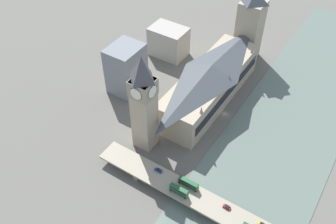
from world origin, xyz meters
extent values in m
plane|color=#605E56|center=(0.00, 0.00, 0.00)|extent=(600.00, 600.00, 0.00)
cube|color=slate|center=(-39.87, 0.00, 0.15)|extent=(67.75, 360.00, 0.30)
cube|color=tan|center=(17.05, -8.00, 11.30)|extent=(28.09, 96.70, 22.60)
cube|color=black|center=(2.85, -8.00, 12.43)|extent=(0.40, 88.97, 6.78)
pyramid|color=#3D4247|center=(17.05, -8.00, 25.96)|extent=(27.53, 94.77, 6.72)
cone|color=gray|center=(4.00, -44.75, 25.10)|extent=(2.20, 2.20, 5.00)
cone|color=gray|center=(4.00, -8.00, 25.10)|extent=(2.20, 2.20, 5.00)
cone|color=gray|center=(4.00, 28.75, 25.10)|extent=(2.20, 2.20, 5.00)
cube|color=tan|center=(29.91, 50.25, 25.42)|extent=(11.80, 11.80, 50.84)
cube|color=gray|center=(29.91, 50.25, 45.52)|extent=(12.51, 12.51, 10.62)
cylinder|color=black|center=(23.83, 50.25, 45.52)|extent=(0.50, 7.83, 7.83)
cylinder|color=silver|center=(23.71, 50.25, 45.52)|extent=(0.62, 7.25, 7.25)
cylinder|color=black|center=(35.99, 50.25, 45.52)|extent=(0.50, 7.83, 7.83)
cylinder|color=silver|center=(36.11, 50.25, 45.52)|extent=(0.62, 7.25, 7.25)
cylinder|color=black|center=(29.91, 44.18, 45.52)|extent=(7.83, 0.50, 7.83)
cylinder|color=silver|center=(29.91, 44.06, 45.52)|extent=(7.25, 0.62, 7.25)
cylinder|color=black|center=(29.91, 56.33, 45.52)|extent=(7.83, 0.50, 7.83)
cylinder|color=silver|center=(29.91, 56.45, 45.52)|extent=(7.25, 0.62, 7.25)
pyramid|color=#424247|center=(29.91, 50.25, 58.60)|extent=(12.04, 12.04, 15.54)
cube|color=tan|center=(17.05, -68.96, 23.73)|extent=(17.21, 17.21, 47.47)
cube|color=gray|center=(-39.87, 71.10, 2.49)|extent=(3.00, 11.81, 4.97)
cube|color=gray|center=(18.75, 71.10, 2.49)|extent=(3.00, 11.81, 4.97)
cube|color=gray|center=(-39.87, 71.10, 5.57)|extent=(167.50, 13.90, 1.20)
cube|color=#235B33|center=(-10.90, 67.54, 7.54)|extent=(11.82, 2.54, 1.87)
cube|color=black|center=(-10.90, 67.54, 7.91)|extent=(10.64, 2.60, 0.82)
cube|color=#235B33|center=(-10.90, 67.54, 9.57)|extent=(11.58, 2.54, 2.20)
cube|color=black|center=(-10.90, 67.54, 9.68)|extent=(10.64, 2.60, 1.05)
cube|color=#1E4E2B|center=(-10.90, 67.54, 10.75)|extent=(11.47, 2.41, 0.16)
cylinder|color=black|center=(-5.85, 66.39, 6.71)|extent=(1.08, 0.28, 1.08)
cylinder|color=black|center=(-5.85, 68.70, 6.71)|extent=(1.08, 0.28, 1.08)
cylinder|color=black|center=(-15.84, 66.39, 6.71)|extent=(1.08, 0.28, 1.08)
cylinder|color=black|center=(-15.84, 68.70, 6.71)|extent=(1.08, 0.28, 1.08)
cube|color=#235B33|center=(-8.96, 74.34, 7.63)|extent=(10.92, 2.51, 2.05)
cube|color=black|center=(-8.96, 74.34, 8.04)|extent=(9.82, 2.57, 0.90)
cube|color=#235B33|center=(-8.96, 74.34, 9.86)|extent=(10.70, 2.51, 2.41)
cube|color=black|center=(-8.96, 74.34, 9.98)|extent=(9.82, 2.57, 1.16)
cube|color=#1E4E2B|center=(-8.96, 74.34, 11.14)|extent=(10.59, 2.38, 0.16)
cylinder|color=black|center=(-4.36, 73.20, 6.71)|extent=(1.07, 0.28, 1.07)
cylinder|color=black|center=(-4.36, 75.49, 6.71)|extent=(1.07, 0.28, 1.07)
cylinder|color=black|center=(-13.45, 73.20, 6.71)|extent=(1.07, 0.28, 1.07)
cylinder|color=black|center=(-13.45, 75.49, 6.71)|extent=(1.07, 0.28, 1.07)
cube|color=gold|center=(-53.66, 67.61, 6.74)|extent=(4.13, 1.75, 0.64)
cube|color=black|center=(-53.78, 67.61, 7.34)|extent=(2.15, 1.58, 0.55)
cylinder|color=black|center=(-52.08, 66.82, 6.52)|extent=(0.69, 0.22, 0.69)
cylinder|color=black|center=(-52.08, 68.39, 6.52)|extent=(0.69, 0.22, 0.69)
cube|color=maroon|center=(-34.49, 68.20, 6.76)|extent=(4.08, 1.89, 0.72)
cube|color=black|center=(-34.62, 68.20, 7.42)|extent=(2.12, 1.70, 0.59)
cylinder|color=black|center=(-32.91, 67.35, 6.49)|extent=(0.64, 0.22, 0.64)
cylinder|color=black|center=(-32.91, 69.06, 6.49)|extent=(0.64, 0.22, 0.64)
cylinder|color=black|center=(-36.08, 67.35, 6.49)|extent=(0.64, 0.22, 0.64)
cylinder|color=black|center=(-36.08, 69.06, 6.49)|extent=(0.64, 0.22, 0.64)
cube|color=navy|center=(8.59, 67.95, 6.77)|extent=(4.63, 1.89, 0.69)
cube|color=black|center=(8.45, 67.95, 7.41)|extent=(2.41, 1.70, 0.59)
cylinder|color=black|center=(10.40, 67.10, 6.53)|extent=(0.71, 0.22, 0.71)
cylinder|color=black|center=(10.40, 68.81, 6.53)|extent=(0.71, 0.22, 0.71)
cylinder|color=black|center=(6.77, 67.10, 6.53)|extent=(0.71, 0.22, 0.71)
cylinder|color=black|center=(6.77, 68.81, 6.53)|extent=(0.71, 0.22, 0.71)
cube|color=slate|center=(72.08, 13.83, 17.54)|extent=(20.44, 24.45, 35.09)
cube|color=#A39E93|center=(70.24, -37.91, 11.86)|extent=(28.16, 19.88, 23.72)
camera|label=1|loc=(-66.07, 173.07, 177.32)|focal=40.00mm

